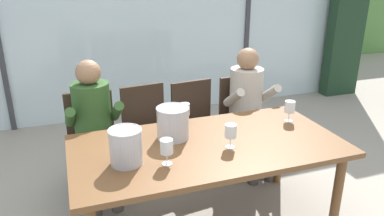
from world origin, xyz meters
TOP-DOWN VIEW (x-y plane):
  - ground at (0.00, 1.00)m, footprint 14.00×14.00m
  - window_glass_panel at (0.00, 2.59)m, footprint 7.15×0.03m
  - window_mullion_right at (1.61, 2.57)m, footprint 0.06×0.06m
  - hillside_vineyard at (0.00, 5.81)m, footprint 13.15×2.40m
  - curtain_heavy_drape at (3.22, 2.41)m, footprint 0.56×0.20m
  - dining_table at (0.00, 0.00)m, footprint 1.95×0.99m
  - chair_near_curtain at (-0.76, 0.89)m, footprint 0.45×0.45m
  - chair_left_of_center at (-0.24, 0.93)m, footprint 0.49×0.49m
  - chair_center at (0.23, 0.91)m, footprint 0.49×0.49m
  - chair_right_of_center at (0.74, 0.91)m, footprint 0.46×0.46m
  - person_olive_shirt at (-0.73, 0.76)m, footprint 0.47×0.62m
  - person_beige_jumper at (0.73, 0.76)m, footprint 0.46×0.61m
  - ice_bucket_primary at (-0.21, 0.18)m, footprint 0.24×0.24m
  - ice_bucket_secondary at (-0.60, -0.09)m, footprint 0.22×0.22m
  - wine_glass_by_left_taster at (0.13, -0.11)m, footprint 0.08×0.08m
  - wine_glass_near_bucket at (0.79, 0.17)m, footprint 0.08×0.08m
  - wine_glass_center_pour at (-0.05, 0.40)m, footprint 0.08×0.08m
  - wine_glass_by_right_taster at (-0.36, -0.19)m, footprint 0.08×0.08m

SIDE VIEW (x-z plane):
  - ground at x=0.00m, z-range 0.00..0.00m
  - chair_near_curtain at x=-0.76m, z-range 0.08..0.97m
  - chair_left_of_center at x=-0.24m, z-range 0.08..0.97m
  - chair_center at x=0.23m, z-range 0.08..0.97m
  - chair_right_of_center at x=0.74m, z-range 0.08..0.97m
  - dining_table at x=0.00m, z-range 0.29..1.01m
  - person_olive_shirt at x=-0.73m, z-range 0.09..1.30m
  - person_beige_jumper at x=0.73m, z-range 0.09..1.30m
  - wine_glass_by_left_taster at x=0.13m, z-range 0.76..0.93m
  - wine_glass_near_bucket at x=0.79m, z-range 0.76..0.93m
  - wine_glass_center_pour at x=-0.05m, z-range 0.76..0.93m
  - wine_glass_by_right_taster at x=-0.36m, z-range 0.76..0.93m
  - ice_bucket_secondary at x=-0.60m, z-range 0.73..0.97m
  - ice_bucket_primary at x=-0.21m, z-range 0.73..0.97m
  - hillside_vineyard at x=0.00m, z-range 0.00..2.10m
  - window_glass_panel at x=0.00m, z-range 0.00..2.60m
  - window_mullion_right at x=1.61m, z-range 0.00..2.60m
  - curtain_heavy_drape at x=3.22m, z-range 0.00..2.60m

